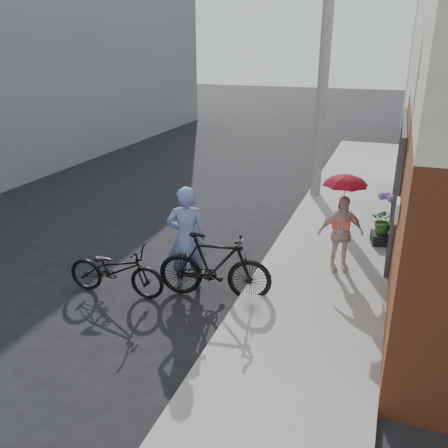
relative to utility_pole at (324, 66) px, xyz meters
The scene contains 11 objects.
ground 7.03m from the utility_pole, 100.39° to the right, with size 80.00×80.00×0.00m, color black.
sidewalk 5.37m from the utility_pole, 75.96° to the right, with size 2.20×24.00×0.12m, color #969690.
curb 5.28m from the utility_pole, 92.29° to the right, with size 0.12×24.00×0.12m, color #9E9E99.
utility_pole is the anchor object (origin of this frame).
officer 6.50m from the utility_pole, 102.19° to the right, with size 0.68×0.44×1.86m, color #6C82C0.
bike_left 7.53m from the utility_pole, 109.44° to the right, with size 0.61×1.74×0.91m, color black.
bike_right 6.74m from the utility_pole, 96.34° to the right, with size 0.55×1.93×1.16m, color black.
kimono_woman 5.34m from the utility_pole, 75.19° to the right, with size 0.84×0.35×1.43m, color beige.
parasol 4.90m from the utility_pole, 75.19° to the right, with size 0.76×0.76×0.67m, color red.
planter 4.79m from the utility_pole, 57.21° to the right, with size 0.43×0.43×0.22m, color black.
potted_plant 4.53m from the utility_pole, 57.21° to the right, with size 0.51×0.44×0.57m, color #366428.
Camera 1 is at (3.00, -6.68, 4.09)m, focal length 38.00 mm.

